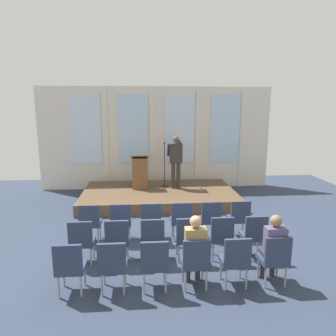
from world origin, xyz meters
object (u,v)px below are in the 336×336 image
Objects in this scene: audience_r2_c5 at (273,245)px; chair_r1_c1 at (117,238)px; chair_r0_c4 at (210,217)px; chair_r2_c4 at (235,258)px; chair_r2_c0 at (70,265)px; audience_r2_c3 at (195,247)px; chair_r2_c2 at (154,262)px; chair_r0_c3 at (181,218)px; chair_r1_c5 at (254,233)px; chair_r2_c3 at (195,260)px; lectern at (140,172)px; chair_r1_c4 at (221,234)px; chair_r2_c5 at (275,257)px; speaker at (176,158)px; chair_r0_c0 at (90,221)px; chair_r0_c1 at (121,220)px; chair_r1_c2 at (153,237)px; chair_r2_c1 at (113,263)px; chair_r1_c3 at (187,236)px; chair_r0_c5 at (239,216)px; chair_r1_c0 at (82,239)px; chair_r0_c2 at (151,219)px.

chair_r1_c1 is at bearing 161.78° from audience_r2_c5.
chair_r0_c4 is 1.00× the size of chair_r2_c4.
chair_r2_c0 is 0.72× the size of audience_r2_c3.
chair_r0_c3 is at bearing 70.81° from chair_r2_c2.
audience_r2_c3 is 1.02× the size of audience_r2_c5.
chair_r1_c5 is 1.00× the size of chair_r2_c3.
audience_r2_c5 is (2.37, -5.38, -0.20)m from lectern.
chair_r2_c5 is (0.70, -1.00, 0.00)m from chair_r1_c4.
chair_r0_c3 is 1.00× the size of chair_r2_c2.
speaker is at bearing 86.01° from chair_r0_c3.
chair_r0_c0 is 0.70m from chair_r0_c1.
lectern is at bearing 100.09° from chair_r2_c3.
chair_r1_c4 is at bearing 90.00° from chair_r2_c4.
chair_r1_c5 is (2.37, -4.46, -0.38)m from lectern.
chair_r0_c1 is at bearing 160.24° from chair_r1_c5.
chair_r1_c2 is at bearing 180.00° from chair_r1_c4.
chair_r0_c4 is at bearing 70.81° from chair_r2_c3.
speaker is at bearing 73.12° from chair_r2_c1.
chair_r1_c2 and chair_r2_c5 have the same top height.
chair_r2_c0 is (-2.09, -1.00, 0.00)m from chair_r1_c3.
audience_r2_c3 reaches higher than chair_r0_c5.
chair_r1_c5 is 1.00× the size of chair_r2_c0.
chair_r0_c5 is at bearing 25.59° from chair_r1_c2.
lectern is 4.58m from chair_r1_c3.
chair_r0_c3 is (2.09, 0.00, 0.00)m from chair_r0_c0.
chair_r0_c5 is 1.00× the size of chair_r1_c5.
chair_r1_c4 is at bearing -83.95° from speaker.
audience_r2_c5 is (2.09, -0.92, 0.18)m from chair_r1_c2.
chair_r0_c5 is 1.00× the size of chair_r1_c0.
chair_r1_c3 is 1.00m from chair_r2_c3.
chair_r0_c2 is 1.00× the size of chair_r2_c1.
chair_r0_c2 is 1.00× the size of chair_r2_c2.
chair_r0_c0 is 4.02m from chair_r2_c5.
audience_r2_c5 reaches higher than chair_r1_c2.
chair_r1_c3 is (1.39, 0.00, 0.00)m from chair_r1_c1.
chair_r2_c1 is 1.41m from audience_r2_c3.
speaker is at bearing 97.83° from chair_r0_c4.
chair_r2_c5 is (0.00, -1.00, 0.00)m from chair_r1_c5.
chair_r0_c2 is at bearing 144.31° from chair_r1_c4.
chair_r1_c0 is (-0.70, -1.00, 0.00)m from chair_r0_c1.
chair_r0_c4 is at bearing -82.17° from speaker.
chair_r0_c2 is 1.00× the size of chair_r1_c4.
chair_r1_c5 is 2.96m from chair_r2_c1.
chair_r1_c2 is 1.00× the size of chair_r2_c2.
chair_r2_c0 is at bearing -101.56° from lectern.
chair_r1_c1 is (0.70, -1.00, 0.00)m from chair_r0_c0.
chair_r0_c5 and chair_r2_c5 have the same top height.
speaker is 5.44m from chair_r2_c3.
chair_r1_c1 is at bearing 124.84° from chair_r2_c2.
speaker is 1.36× the size of audience_r2_c3.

